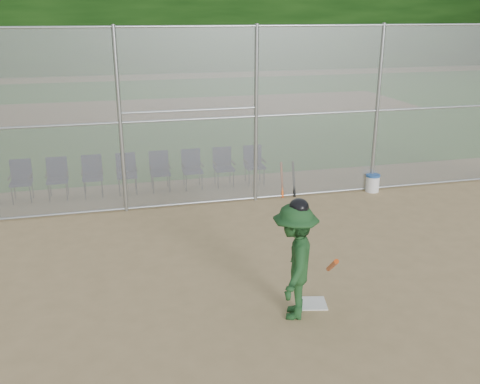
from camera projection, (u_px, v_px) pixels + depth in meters
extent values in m
plane|color=tan|center=(281.00, 316.00, 7.86)|extent=(100.00, 100.00, 0.00)
plane|color=#2A6B20|center=(157.00, 109.00, 24.39)|extent=(100.00, 100.00, 0.00)
plane|color=tan|center=(157.00, 109.00, 24.39)|extent=(24.00, 24.00, 0.00)
cube|color=gray|center=(212.00, 118.00, 11.81)|extent=(16.00, 0.02, 4.00)
cylinder|color=#9EA3A8|center=(211.00, 26.00, 11.18)|extent=(16.00, 0.05, 0.05)
cube|color=white|center=(313.00, 303.00, 8.17)|extent=(0.47, 0.47, 0.02)
imported|color=#1B451F|center=(295.00, 261.00, 7.61)|extent=(1.05, 1.29, 1.74)
ellipsoid|color=black|center=(297.00, 206.00, 7.34)|extent=(0.27, 0.30, 0.23)
cylinder|color=#D84814|center=(332.00, 265.00, 7.31)|extent=(0.28, 0.73, 0.52)
cylinder|color=white|center=(372.00, 184.00, 13.21)|extent=(0.33, 0.33, 0.39)
cylinder|color=#24509C|center=(373.00, 175.00, 13.14)|extent=(0.35, 0.35, 0.05)
cylinder|color=#D84C14|center=(282.00, 180.00, 12.77)|extent=(0.06, 0.24, 0.84)
cylinder|color=black|center=(294.00, 179.00, 12.84)|extent=(0.06, 0.27, 0.84)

